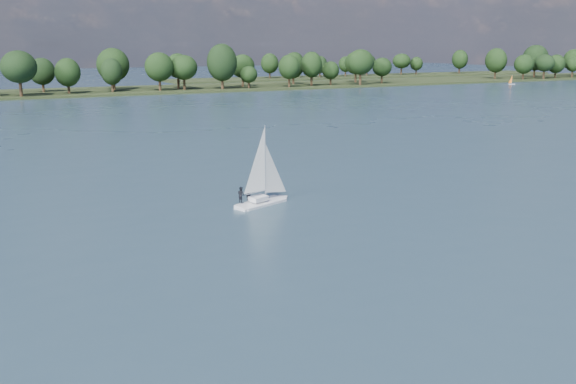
# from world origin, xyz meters

# --- Properties ---
(ground) EXTENTS (700.00, 700.00, 0.00)m
(ground) POSITION_xyz_m (0.00, 100.00, 0.00)
(ground) COLOR #233342
(ground) RESTS_ON ground
(far_shore) EXTENTS (660.00, 40.00, 1.50)m
(far_shore) POSITION_xyz_m (0.00, 212.00, 0.00)
(far_shore) COLOR black
(far_shore) RESTS_ON ground
(far_shore_back) EXTENTS (220.00, 30.00, 1.40)m
(far_shore_back) POSITION_xyz_m (160.00, 260.00, 0.00)
(far_shore_back) COLOR black
(far_shore_back) RESTS_ON ground
(sailboat) EXTENTS (6.79, 4.09, 8.65)m
(sailboat) POSITION_xyz_m (-5.85, 41.21, 2.42)
(sailboat) COLOR silver
(sailboat) RESTS_ON ground
(dinghy_orange) EXTENTS (2.74, 2.02, 4.09)m
(dinghy_orange) POSITION_xyz_m (174.53, 180.40, 0.97)
(dinghy_orange) COLOR silver
(dinghy_orange) RESTS_ON ground
(treeline) EXTENTS (562.05, 74.14, 17.86)m
(treeline) POSITION_xyz_m (-1.31, 208.03, 8.07)
(treeline) COLOR black
(treeline) RESTS_ON ground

